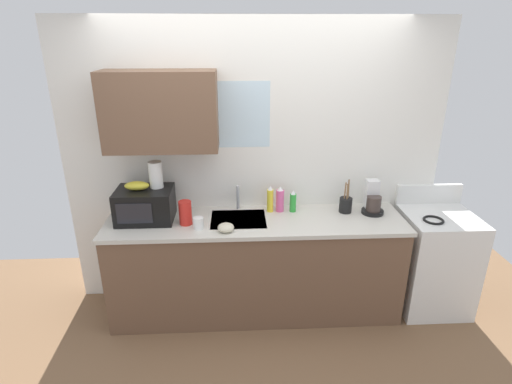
# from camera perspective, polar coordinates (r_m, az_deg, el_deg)

# --- Properties ---
(kitchen_wall_assembly) EXTENTS (3.28, 0.42, 2.50)m
(kitchen_wall_assembly) POSITION_cam_1_polar(r_m,az_deg,el_deg) (3.54, -2.41, 4.81)
(kitchen_wall_assembly) COLOR white
(kitchen_wall_assembly) RESTS_ON ground
(counter_unit) EXTENTS (2.51, 0.63, 0.90)m
(counter_unit) POSITION_cam_1_polar(r_m,az_deg,el_deg) (3.62, -0.04, -10.25)
(counter_unit) COLOR brown
(counter_unit) RESTS_ON ground
(sink_faucet) EXTENTS (0.03, 0.03, 0.22)m
(sink_faucet) POSITION_cam_1_polar(r_m,az_deg,el_deg) (3.58, -2.57, -0.75)
(sink_faucet) COLOR #B2B5BA
(sink_faucet) RESTS_ON counter_unit
(stove_range) EXTENTS (0.60, 0.60, 1.08)m
(stove_range) POSITION_cam_1_polar(r_m,az_deg,el_deg) (4.02, 23.67, -8.77)
(stove_range) COLOR white
(stove_range) RESTS_ON ground
(microwave) EXTENTS (0.46, 0.35, 0.27)m
(microwave) POSITION_cam_1_polar(r_m,az_deg,el_deg) (3.48, -15.35, -1.76)
(microwave) COLOR black
(microwave) RESTS_ON counter_unit
(banana_bunch) EXTENTS (0.20, 0.11, 0.07)m
(banana_bunch) POSITION_cam_1_polar(r_m,az_deg,el_deg) (3.43, -16.43, 0.86)
(banana_bunch) COLOR gold
(banana_bunch) RESTS_ON microwave
(paper_towel_roll) EXTENTS (0.11, 0.11, 0.22)m
(paper_towel_roll) POSITION_cam_1_polar(r_m,az_deg,el_deg) (3.42, -13.93, 2.38)
(paper_towel_roll) COLOR white
(paper_towel_roll) RESTS_ON microwave
(coffee_maker) EXTENTS (0.19, 0.21, 0.28)m
(coffee_maker) POSITION_cam_1_polar(r_m,az_deg,el_deg) (3.65, 16.07, -1.20)
(coffee_maker) COLOR black
(coffee_maker) RESTS_ON counter_unit
(dish_soap_bottle_yellow) EXTENTS (0.06, 0.06, 0.24)m
(dish_soap_bottle_yellow) POSITION_cam_1_polar(r_m,az_deg,el_deg) (3.52, 2.00, -1.06)
(dish_soap_bottle_yellow) COLOR yellow
(dish_soap_bottle_yellow) RESTS_ON counter_unit
(dish_soap_bottle_pink) EXTENTS (0.07, 0.07, 0.23)m
(dish_soap_bottle_pink) POSITION_cam_1_polar(r_m,az_deg,el_deg) (3.53, 3.39, -1.07)
(dish_soap_bottle_pink) COLOR #E55999
(dish_soap_bottle_pink) RESTS_ON counter_unit
(dish_soap_bottle_green) EXTENTS (0.06, 0.06, 0.20)m
(dish_soap_bottle_green) POSITION_cam_1_polar(r_m,az_deg,el_deg) (3.54, 5.22, -1.36)
(dish_soap_bottle_green) COLOR green
(dish_soap_bottle_green) RESTS_ON counter_unit
(cereal_canister) EXTENTS (0.10, 0.10, 0.20)m
(cereal_canister) POSITION_cam_1_polar(r_m,az_deg,el_deg) (3.34, -9.91, -2.90)
(cereal_canister) COLOR red
(cereal_canister) RESTS_ON counter_unit
(mug_white) EXTENTS (0.08, 0.08, 0.09)m
(mug_white) POSITION_cam_1_polar(r_m,az_deg,el_deg) (3.27, -8.11, -4.35)
(mug_white) COLOR white
(mug_white) RESTS_ON counter_unit
(utensil_crock) EXTENTS (0.11, 0.11, 0.30)m
(utensil_crock) POSITION_cam_1_polar(r_m,az_deg,el_deg) (3.61, 12.50, -1.72)
(utensil_crock) COLOR black
(utensil_crock) RESTS_ON counter_unit
(small_bowl) EXTENTS (0.13, 0.13, 0.06)m
(small_bowl) POSITION_cam_1_polar(r_m,az_deg,el_deg) (3.21, -4.26, -5.01)
(small_bowl) COLOR beige
(small_bowl) RESTS_ON counter_unit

